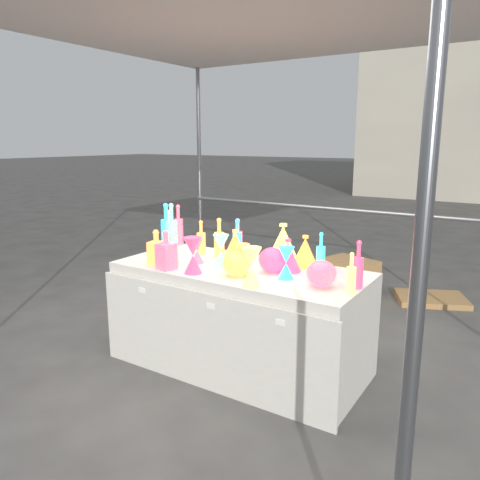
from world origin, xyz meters
The scene contains 31 objects.
ground centered at (0.00, 0.00, 0.00)m, with size 80.00×80.00×0.00m, color #5F5C57.
canopy_tent centered at (0.00, 0.01, 2.38)m, with size 3.15×3.15×2.46m.
display_table centered at (0.00, -0.01, 0.37)m, with size 1.84×0.83×0.75m.
cardboard_box_closed centered at (0.12, 2.03, 0.19)m, with size 0.53×0.38×0.38m, color #AF824F.
cardboard_box_flat centered at (0.92, 2.24, 0.03)m, with size 0.68×0.48×0.06m, color #AF824F.
bottle_0 centered at (-0.48, 0.18, 0.89)m, with size 0.07×0.07×0.27m, color #C81244, non-canonical shape.
bottle_1 centered at (-0.85, 0.19, 0.94)m, with size 0.09×0.09×0.38m, color green, non-canonical shape.
bottle_2 centered at (-0.85, 0.35, 0.92)m, with size 0.08×0.08×0.35m, color orange, non-canonical shape.
bottle_3 centered at (-0.24, 0.35, 0.89)m, with size 0.07×0.07×0.28m, color #1F32B5, non-canonical shape.
bottle_4 centered at (-0.85, 0.23, 0.91)m, with size 0.07×0.07×0.32m, color #177091, non-canonical shape.
bottle_5 centered at (-0.71, 0.09, 0.95)m, with size 0.09×0.09×0.40m, color #AA2260, non-canonical shape.
bottle_6 centered at (-0.30, 0.17, 0.90)m, with size 0.08×0.08×0.31m, color #C81244, non-canonical shape.
bottle_7 centered at (-0.18, 0.24, 0.90)m, with size 0.07×0.07×0.30m, color green, non-canonical shape.
decanter_0 centered at (-0.56, -0.25, 0.88)m, with size 0.10×0.10×0.26m, color #C81244, non-canonical shape.
decanter_1 centered at (-0.41, -0.31, 0.89)m, with size 0.11×0.11×0.27m, color orange, non-canonical shape.
hourglass_0 centered at (-0.33, -0.06, 0.84)m, with size 0.09×0.09×0.19m, color orange, non-canonical shape.
hourglass_1 centered at (-0.19, -0.29, 0.87)m, with size 0.12×0.12×0.25m, color #1F32B5, non-canonical shape.
hourglass_2 centered at (0.30, -0.34, 0.87)m, with size 0.12×0.12×0.25m, color #177091, non-canonical shape.
hourglass_3 centered at (-0.13, -0.04, 0.87)m, with size 0.12×0.12×0.23m, color #AA2260, non-canonical shape.
hourglass_4 centered at (0.11, -0.14, 0.86)m, with size 0.11×0.11×0.21m, color #C81244, non-canonical shape.
hourglass_5 centered at (0.40, -0.07, 0.86)m, with size 0.11×0.11×0.21m, color green, non-canonical shape.
globe_0 centered at (0.09, -0.19, 0.83)m, with size 0.19×0.19×0.15m, color #C81244, non-canonical shape.
globe_2 centered at (0.66, -0.11, 0.82)m, with size 0.19×0.19×0.15m, color orange, non-canonical shape.
globe_3 centered at (0.25, 0.02, 0.83)m, with size 0.19×0.19×0.15m, color #1F32B5, non-canonical shape.
lampshade_0 centered at (-0.15, 0.17, 0.87)m, with size 0.19×0.19×0.23m, color gold, non-canonical shape.
lampshade_1 centered at (0.37, 0.28, 0.86)m, with size 0.19×0.19×0.23m, color gold, non-canonical shape.
lampshade_2 centered at (0.33, 0.10, 0.86)m, with size 0.19×0.19×0.23m, color #1F32B5, non-canonical shape.
lampshade_3 centered at (0.19, 0.28, 0.90)m, with size 0.25×0.25×0.29m, color #177091, non-canonical shape.
bottle_8 centered at (0.52, 0.21, 0.89)m, with size 0.06×0.06×0.28m, color green, non-canonical shape.
bottle_10 centered at (0.86, -0.01, 0.90)m, with size 0.07×0.07×0.30m, color #1F32B5, non-canonical shape.
bottle_11 centered at (0.86, -0.13, 0.87)m, with size 0.06×0.06×0.25m, color #177091, non-canonical shape.
Camera 1 is at (1.73, -2.71, 1.64)m, focal length 35.00 mm.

